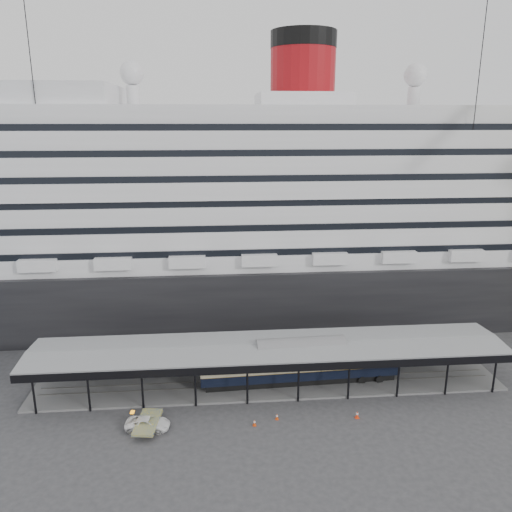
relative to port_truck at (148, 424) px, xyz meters
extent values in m
plane|color=#333335|center=(13.47, 3.00, -0.64)|extent=(200.00, 200.00, 0.00)
cube|color=black|center=(13.47, 35.00, 4.36)|extent=(130.00, 30.00, 10.00)
cylinder|color=maroon|center=(21.47, 35.00, 36.76)|extent=(10.00, 10.00, 9.00)
cylinder|color=black|center=(21.47, 35.00, 42.01)|extent=(10.10, 10.10, 2.50)
sphere|color=silver|center=(-4.53, 35.00, 37.06)|extent=(3.60, 3.60, 3.60)
sphere|color=silver|center=(39.47, 35.00, 37.06)|extent=(3.60, 3.60, 3.60)
cube|color=slate|center=(13.47, 8.00, -0.52)|extent=(56.00, 8.00, 0.24)
cube|color=slate|center=(13.47, 7.28, -0.36)|extent=(54.00, 0.08, 0.10)
cube|color=slate|center=(13.47, 8.72, -0.36)|extent=(54.00, 0.08, 0.10)
cube|color=black|center=(13.47, 3.50, 3.81)|extent=(56.00, 0.18, 0.90)
cube|color=black|center=(13.47, 12.50, 3.81)|extent=(56.00, 0.18, 0.90)
cube|color=slate|center=(13.47, 8.00, 4.54)|extent=(56.00, 9.00, 0.24)
cylinder|color=black|center=(-15.74, 24.75, 22.97)|extent=(0.12, 0.12, 47.21)
cylinder|color=black|center=(43.73, 23.25, 22.97)|extent=(0.12, 0.12, 47.21)
imported|color=white|center=(0.00, 0.00, 0.00)|extent=(4.79, 2.65, 1.27)
cube|color=black|center=(17.28, 8.00, -0.01)|extent=(23.05, 3.59, 0.77)
cube|color=black|center=(17.28, 8.00, 0.97)|extent=(24.16, 4.07, 1.20)
cube|color=beige|center=(17.28, 8.00, 2.28)|extent=(24.16, 4.11, 1.42)
cube|color=black|center=(17.28, 8.00, 3.21)|extent=(24.16, 4.07, 0.44)
cube|color=#D23F0B|center=(11.03, -0.34, -0.62)|extent=(0.38, 0.38, 0.03)
cone|color=#D23F0B|center=(11.03, -0.34, -0.27)|extent=(0.32, 0.32, 0.69)
cylinder|color=white|center=(11.03, -0.34, -0.20)|extent=(0.22, 0.22, 0.13)
cube|color=#D9400C|center=(13.52, 0.58, -0.62)|extent=(0.41, 0.41, 0.03)
cone|color=#D9400C|center=(13.52, 0.58, -0.29)|extent=(0.34, 0.34, 0.66)
cylinder|color=white|center=(13.52, 0.58, -0.22)|extent=(0.21, 0.21, 0.13)
cube|color=red|center=(22.13, 0.09, -0.62)|extent=(0.49, 0.49, 0.03)
cone|color=red|center=(22.13, 0.09, -0.21)|extent=(0.41, 0.41, 0.81)
cylinder|color=white|center=(22.13, 0.09, -0.13)|extent=(0.26, 0.26, 0.16)
camera|label=1|loc=(7.30, -45.83, 30.34)|focal=35.00mm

